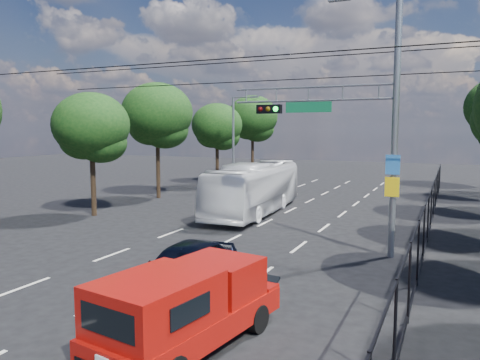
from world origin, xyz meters
The scene contains 14 objects.
ground centered at (0.00, 0.00, 0.00)m, with size 120.00×120.00×0.00m, color black.
lane_markings centered at (0.00, 14.00, 0.01)m, with size 6.12×38.00×0.01m.
signal_mast centered at (5.28, 7.99, 5.24)m, with size 6.43×0.39×9.50m.
streetlight_left centered at (-6.33, 22.00, 3.94)m, with size 2.09×0.22×7.08m.
utility_wires centered at (0.00, 8.83, 7.23)m, with size 22.00×5.04×0.74m.
fence_right centered at (7.60, 12.17, 1.03)m, with size 0.06×34.03×2.00m.
tree_left_b centered at (-9.18, 10.02, 4.58)m, with size 4.08×4.08×6.63m.
tree_left_c centered at (-9.78, 17.02, 5.40)m, with size 4.80×4.80×7.80m.
tree_left_d centered at (-9.38, 25.02, 4.72)m, with size 4.20×4.20×6.83m.
tree_left_e centered at (-9.58, 33.02, 5.53)m, with size 4.92×4.92×7.99m.
red_pickup centered at (3.46, -1.34, 0.97)m, with size 2.49×5.08×1.82m.
navy_hatchback centered at (1.69, 1.51, 0.75)m, with size 1.76×4.38×1.49m, color black.
white_bus centered at (-1.53, 14.28, 1.41)m, with size 2.37×10.11×2.82m, color white.
white_van centered at (-5.06, 19.44, 0.70)m, with size 1.47×4.22×1.39m, color silver.
Camera 1 is at (8.40, -9.52, 4.64)m, focal length 35.00 mm.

